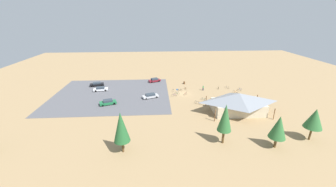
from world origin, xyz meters
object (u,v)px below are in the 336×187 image
(bicycle_green_lone_east, at_px, (177,93))
(lot_sign, at_px, (177,91))
(bicycle_silver_trailside, at_px, (198,103))
(bicycle_orange_yard_front, at_px, (185,88))
(car_black_near_entry, at_px, (97,84))
(pine_far_west, at_px, (315,118))
(pine_west, at_px, (225,118))
(bicycle_yellow_yard_right, at_px, (218,88))
(visitor_crossing_yard, at_px, (203,88))
(trash_bin, at_px, (184,83))
(pine_midwest, at_px, (121,127))
(bicycle_teal_yard_left, at_px, (204,99))
(bike_pavilion, at_px, (238,102))
(bicycle_blue_back_row, at_px, (240,89))
(bicycle_black_yard_center, at_px, (180,90))
(bicycle_purple_lone_west, at_px, (173,90))
(bicycle_orange_edge_south, at_px, (235,91))
(car_green_end_stall, at_px, (108,102))
(car_white_far_end, at_px, (101,89))
(car_maroon_mid_lot, at_px, (155,80))
(bicycle_white_near_porch, at_px, (227,87))
(bicycle_purple_front_row, at_px, (174,95))
(car_silver_by_curb, at_px, (150,96))
(bicycle_red_near_sign, at_px, (185,94))
(pine_center, at_px, (279,127))

(bicycle_green_lone_east, bearing_deg, lot_sign, 83.51)
(bicycle_silver_trailside, distance_m, bicycle_green_lone_east, 9.14)
(bicycle_orange_yard_front, xyz_separation_m, car_black_near_entry, (30.33, -5.45, 0.34))
(pine_far_west, height_order, bicycle_orange_yard_front, pine_far_west)
(pine_west, distance_m, bicycle_silver_trailside, 19.63)
(bicycle_yellow_yard_right, bearing_deg, pine_far_west, 106.89)
(bicycle_silver_trailside, distance_m, visitor_crossing_yard, 11.61)
(lot_sign, xyz_separation_m, bicycle_orange_yard_front, (-3.37, -5.24, -1.05))
(bicycle_green_lone_east, bearing_deg, pine_west, 103.01)
(trash_bin, distance_m, pine_midwest, 42.07)
(pine_midwest, bearing_deg, bicycle_silver_trailside, -130.75)
(bicycle_teal_yard_left, bearing_deg, bike_pavilion, 129.16)
(pine_midwest, relative_size, bicycle_blue_back_row, 4.66)
(bicycle_black_yard_center, distance_m, car_black_near_entry, 29.13)
(pine_midwest, height_order, bicycle_purple_lone_west, pine_midwest)
(pine_west, relative_size, bicycle_orange_edge_south, 4.64)
(car_green_end_stall, distance_m, car_white_far_end, 12.31)
(car_white_far_end, height_order, car_maroon_mid_lot, car_maroon_mid_lot)
(lot_sign, relative_size, bicycle_white_near_porch, 1.77)
(bicycle_purple_front_row, relative_size, car_black_near_entry, 0.35)
(trash_bin, xyz_separation_m, car_silver_by_curb, (11.90, 12.67, 0.25))
(bicycle_purple_lone_west, height_order, bicycle_yellow_yard_right, bicycle_purple_lone_west)
(car_silver_by_curb, bearing_deg, visitor_crossing_yard, -161.71)
(bicycle_red_near_sign, relative_size, car_white_far_end, 0.28)
(car_silver_by_curb, bearing_deg, bicycle_blue_back_row, -170.53)
(bicycle_purple_lone_west, bearing_deg, bicycle_orange_edge_south, 172.80)
(visitor_crossing_yard, bearing_deg, car_silver_by_curb, 18.29)
(bicycle_orange_edge_south, bearing_deg, bicycle_purple_front_row, 5.32)
(bike_pavilion, relative_size, bicycle_green_lone_east, 10.71)
(pine_center, bearing_deg, car_white_far_end, -39.79)
(trash_bin, xyz_separation_m, bicycle_purple_front_row, (4.63, 11.64, -0.06))
(pine_midwest, height_order, car_green_end_stall, pine_midwest)
(bicycle_teal_yard_left, bearing_deg, bicycle_green_lone_east, -35.38)
(car_maroon_mid_lot, xyz_separation_m, car_silver_by_curb, (1.27, 15.70, -0.04))
(pine_center, height_order, bicycle_yellow_yard_right, pine_center)
(lot_sign, relative_size, pine_midwest, 0.28)
(bicycle_black_yard_center, height_order, bicycle_blue_back_row, bicycle_blue_back_row)
(bicycle_purple_lone_west, xyz_separation_m, bicycle_green_lone_east, (-1.01, 2.90, 0.02))
(bicycle_red_near_sign, relative_size, bicycle_orange_yard_front, 0.77)
(car_black_near_entry, height_order, car_white_far_end, car_white_far_end)
(car_silver_by_curb, bearing_deg, bicycle_red_near_sign, -169.23)
(pine_west, xyz_separation_m, bicycle_purple_lone_west, (7.17, -29.53, -5.07))
(bicycle_silver_trailside, distance_m, bicycle_orange_yard_front, 12.21)
(pine_west, relative_size, bicycle_black_yard_center, 5.08)
(lot_sign, distance_m, bicycle_black_yard_center, 4.18)
(bicycle_blue_back_row, bearing_deg, pine_far_west, 95.33)
(bicycle_red_near_sign, height_order, car_green_end_stall, car_green_end_stall)
(pine_west, height_order, bicycle_purple_front_row, pine_west)
(pine_far_west, bearing_deg, bicycle_purple_lone_west, -50.09)
(car_maroon_mid_lot, bearing_deg, pine_midwest, 82.06)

